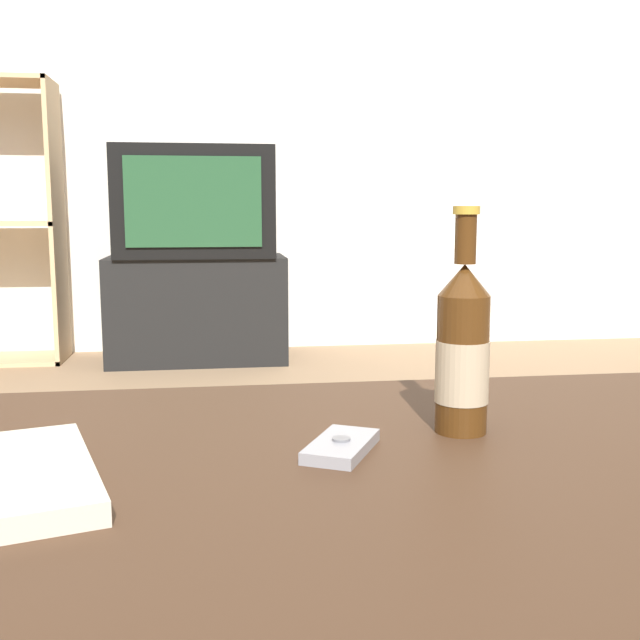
{
  "coord_description": "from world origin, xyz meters",
  "views": [
    {
      "loc": [
        -0.14,
        -0.75,
        0.69
      ],
      "look_at": [
        0.03,
        0.42,
        0.52
      ],
      "focal_mm": 42.0,
      "sensor_mm": 36.0,
      "label": 1
    }
  ],
  "objects_px": {
    "cell_phone": "(339,446)",
    "table_book": "(11,478)",
    "tv_stand": "(197,308)",
    "television": "(195,202)",
    "beer_bottle": "(463,350)"
  },
  "relations": [
    {
      "from": "cell_phone",
      "to": "table_book",
      "type": "distance_m",
      "value": 0.35
    },
    {
      "from": "tv_stand",
      "to": "television",
      "type": "xyz_separation_m",
      "value": [
        0.0,
        -0.0,
        0.49
      ]
    },
    {
      "from": "cell_phone",
      "to": "table_book",
      "type": "bearing_deg",
      "value": -140.9
    },
    {
      "from": "tv_stand",
      "to": "television",
      "type": "height_order",
      "value": "television"
    },
    {
      "from": "tv_stand",
      "to": "cell_phone",
      "type": "bearing_deg",
      "value": -85.31
    },
    {
      "from": "television",
      "to": "table_book",
      "type": "distance_m",
      "value": 2.75
    },
    {
      "from": "cell_phone",
      "to": "table_book",
      "type": "height_order",
      "value": "table_book"
    },
    {
      "from": "beer_bottle",
      "to": "table_book",
      "type": "bearing_deg",
      "value": -165.75
    },
    {
      "from": "television",
      "to": "cell_phone",
      "type": "bearing_deg",
      "value": -85.31
    },
    {
      "from": "television",
      "to": "table_book",
      "type": "height_order",
      "value": "television"
    },
    {
      "from": "tv_stand",
      "to": "television",
      "type": "distance_m",
      "value": 0.49
    },
    {
      "from": "tv_stand",
      "to": "beer_bottle",
      "type": "xyz_separation_m",
      "value": [
        0.38,
        -2.61,
        0.28
      ]
    },
    {
      "from": "beer_bottle",
      "to": "table_book",
      "type": "height_order",
      "value": "beer_bottle"
    },
    {
      "from": "television",
      "to": "cell_phone",
      "type": "relative_size",
      "value": 5.32
    },
    {
      "from": "tv_stand",
      "to": "beer_bottle",
      "type": "bearing_deg",
      "value": -81.66
    }
  ]
}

